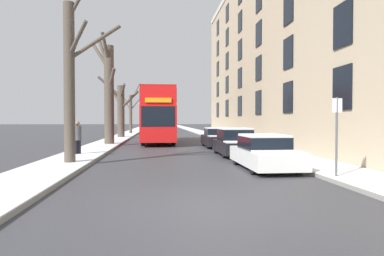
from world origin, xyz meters
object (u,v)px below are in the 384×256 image
(double_decker_bus, at_px, (158,113))
(parked_car_2, at_px, (217,138))
(street_sign_post, at_px, (337,133))
(bare_tree_left_0, at_px, (71,78))
(bare_tree_left_1, at_px, (108,90))
(parked_car_0, at_px, (265,153))
(bare_tree_left_2, at_px, (121,109))
(pedestrian_left_sidewalk, at_px, (77,137))
(parked_car_1, at_px, (235,143))
(bare_tree_left_3, at_px, (131,112))

(double_decker_bus, height_order, parked_car_2, double_decker_bus)
(double_decker_bus, height_order, street_sign_post, double_decker_bus)
(parked_car_2, bearing_deg, bare_tree_left_0, -130.36)
(bare_tree_left_1, xyz_separation_m, street_sign_post, (9.14, -15.72, -2.64))
(parked_car_2, bearing_deg, parked_car_0, -90.00)
(bare_tree_left_2, bearing_deg, bare_tree_left_1, -88.73)
(pedestrian_left_sidewalk, bearing_deg, bare_tree_left_1, -136.21)
(bare_tree_left_0, height_order, parked_car_1, bare_tree_left_0)
(bare_tree_left_3, height_order, double_decker_bus, bare_tree_left_3)
(double_decker_bus, distance_m, parked_car_0, 16.44)
(bare_tree_left_0, distance_m, parked_car_1, 8.94)
(parked_car_0, bearing_deg, bare_tree_left_2, 108.98)
(pedestrian_left_sidewalk, bearing_deg, parked_car_2, 171.37)
(bare_tree_left_0, xyz_separation_m, pedestrian_left_sidewalk, (-0.57, 3.50, -2.64))
(bare_tree_left_3, bearing_deg, bare_tree_left_2, -91.14)
(parked_car_2, xyz_separation_m, street_sign_post, (1.38, -13.57, 0.85))
(bare_tree_left_0, bearing_deg, parked_car_0, -12.20)
(parked_car_1, bearing_deg, pedestrian_left_sidewalk, 179.57)
(double_decker_bus, bearing_deg, parked_car_1, -69.01)
(parked_car_1, bearing_deg, bare_tree_left_2, 113.78)
(bare_tree_left_1, distance_m, bare_tree_left_3, 21.18)
(bare_tree_left_0, height_order, street_sign_post, bare_tree_left_0)
(bare_tree_left_1, height_order, parked_car_2, bare_tree_left_1)
(parked_car_2, relative_size, street_sign_post, 1.56)
(bare_tree_left_0, relative_size, parked_car_1, 1.92)
(double_decker_bus, distance_m, parked_car_1, 11.61)
(bare_tree_left_0, distance_m, parked_car_0, 8.44)
(bare_tree_left_3, height_order, parked_car_2, bare_tree_left_3)
(bare_tree_left_1, height_order, bare_tree_left_3, bare_tree_left_1)
(bare_tree_left_0, bearing_deg, bare_tree_left_3, 90.16)
(double_decker_bus, bearing_deg, bare_tree_left_1, -141.18)
(bare_tree_left_0, distance_m, parked_car_2, 12.26)
(pedestrian_left_sidewalk, bearing_deg, bare_tree_left_2, -133.37)
(parked_car_1, distance_m, parked_car_2, 5.61)
(bare_tree_left_0, bearing_deg, pedestrian_left_sidewalk, 99.19)
(bare_tree_left_0, distance_m, pedestrian_left_sidewalk, 4.42)
(street_sign_post, bearing_deg, bare_tree_left_1, 120.18)
(bare_tree_left_0, bearing_deg, parked_car_1, 24.09)
(parked_car_1, height_order, parked_car_2, parked_car_1)
(bare_tree_left_1, bearing_deg, bare_tree_left_2, 91.27)
(bare_tree_left_1, bearing_deg, double_decker_bus, 38.82)
(bare_tree_left_1, height_order, double_decker_bus, bare_tree_left_1)
(bare_tree_left_0, height_order, bare_tree_left_3, bare_tree_left_0)
(bare_tree_left_0, height_order, double_decker_bus, bare_tree_left_0)
(double_decker_bus, bearing_deg, bare_tree_left_0, -104.23)
(bare_tree_left_2, bearing_deg, street_sign_post, -70.25)
(parked_car_0, xyz_separation_m, pedestrian_left_sidewalk, (-8.26, 5.17, 0.40))
(bare_tree_left_3, relative_size, parked_car_0, 1.63)
(bare_tree_left_3, relative_size, parked_car_1, 1.74)
(bare_tree_left_0, distance_m, double_decker_bus, 14.64)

